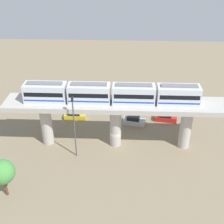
# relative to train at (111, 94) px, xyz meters

# --- Properties ---
(ground_plane) EXTENTS (120.00, 120.00, 0.00)m
(ground_plane) POSITION_rel_train_xyz_m (0.00, -0.69, -9.75)
(ground_plane) COLOR #84755B
(viaduct) EXTENTS (5.20, 35.80, 8.21)m
(viaduct) POSITION_rel_train_xyz_m (0.00, -0.69, -3.37)
(viaduct) COLOR #B7B2AA
(viaduct) RESTS_ON ground
(train) EXTENTS (2.64, 27.45, 3.24)m
(train) POSITION_rel_train_xyz_m (0.00, 0.00, 0.00)
(train) COLOR silver
(train) RESTS_ON viaduct
(parked_car_yellow) EXTENTS (1.84, 4.22, 1.76)m
(parked_car_yellow) POSITION_rel_train_xyz_m (8.04, 7.56, -9.00)
(parked_car_yellow) COLOR yellow
(parked_car_yellow) RESTS_ON ground
(parked_car_red) EXTENTS (2.33, 4.40, 1.76)m
(parked_car_red) POSITION_rel_train_xyz_m (8.04, -10.19, -9.00)
(parked_car_red) COLOR red
(parked_car_red) RESTS_ON ground
(parked_car_silver) EXTENTS (2.65, 4.49, 1.76)m
(parked_car_silver) POSITION_rel_train_xyz_m (6.55, -4.01, -9.00)
(parked_car_silver) COLOR #B2B5BA
(parked_car_silver) RESTS_ON ground
(tree_near_viaduct) EXTENTS (3.42, 3.42, 5.81)m
(tree_near_viaduct) POSITION_rel_train_xyz_m (-12.26, 13.89, -5.67)
(tree_near_viaduct) COLOR brown
(tree_near_viaduct) RESTS_ON ground
(signal_post) EXTENTS (0.44, 0.28, 10.81)m
(signal_post) POSITION_rel_train_xyz_m (-3.40, 5.56, -3.81)
(signal_post) COLOR #4C4C51
(signal_post) RESTS_ON ground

